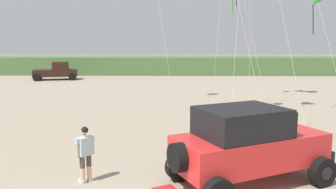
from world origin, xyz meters
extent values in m
cube|color=#4C703D|center=(4.02, 39.38, 1.12)|extent=(90.00, 8.05, 2.24)
cube|color=red|center=(2.67, 2.96, 1.01)|extent=(4.76, 3.58, 0.90)
cube|color=red|center=(4.16, 3.68, 1.38)|extent=(1.73, 2.00, 0.12)
cube|color=black|center=(2.36, 2.81, 1.86)|extent=(2.84, 2.59, 0.80)
cube|color=black|center=(3.44, 3.33, 1.82)|extent=(0.82, 1.55, 0.72)
cube|color=black|center=(4.72, 3.96, 0.74)|extent=(0.97, 1.71, 0.28)
cylinder|color=black|center=(0.59, 1.95, 1.11)|extent=(0.61, 0.83, 0.77)
cylinder|color=black|center=(3.80, 4.65, 0.42)|extent=(0.89, 0.64, 0.84)
cylinder|color=black|center=(3.80, 4.65, 0.42)|extent=(0.48, 0.45, 0.38)
cylinder|color=black|center=(4.70, 2.80, 0.42)|extent=(0.89, 0.64, 0.84)
cylinder|color=black|center=(4.70, 2.80, 0.42)|extent=(0.48, 0.45, 0.38)
cylinder|color=black|center=(0.65, 3.12, 0.42)|extent=(0.89, 0.64, 0.84)
cylinder|color=black|center=(0.65, 3.12, 0.42)|extent=(0.48, 0.45, 0.38)
cylinder|color=#DBB28E|center=(-2.18, 2.87, 0.25)|extent=(0.14, 0.14, 0.49)
cylinder|color=#4C4233|center=(-2.18, 2.87, 0.64)|extent=(0.15, 0.15, 0.36)
cube|color=silver|center=(-2.21, 2.90, 0.05)|extent=(0.26, 0.26, 0.10)
cylinder|color=#DBB28E|center=(-2.02, 3.03, 0.25)|extent=(0.14, 0.14, 0.49)
cylinder|color=#4C4233|center=(-2.02, 3.03, 0.64)|extent=(0.15, 0.15, 0.36)
cube|color=silver|center=(-2.05, 3.06, 0.05)|extent=(0.26, 0.26, 0.10)
cube|color=silver|center=(-2.10, 2.95, 1.09)|extent=(0.46, 0.47, 0.54)
cylinder|color=#DBB28E|center=(-2.28, 2.77, 1.08)|extent=(0.09, 0.09, 0.56)
cylinder|color=silver|center=(-2.28, 2.77, 1.27)|extent=(0.11, 0.11, 0.16)
cylinder|color=#DBB28E|center=(-1.92, 3.14, 1.08)|extent=(0.09, 0.09, 0.56)
cylinder|color=silver|center=(-1.92, 3.14, 1.27)|extent=(0.11, 0.11, 0.16)
cylinder|color=#DBB28E|center=(-2.10, 2.95, 1.40)|extent=(0.10, 0.10, 0.08)
sphere|color=#DBB28E|center=(-2.10, 2.95, 1.54)|extent=(0.21, 0.21, 0.21)
sphere|color=black|center=(-2.09, 2.94, 1.56)|extent=(0.21, 0.21, 0.21)
cube|color=black|center=(-12.70, 30.65, 0.76)|extent=(4.91, 2.88, 0.76)
cube|color=black|center=(-12.16, 30.77, 1.56)|extent=(1.96, 2.11, 0.84)
cylinder|color=black|center=(-11.13, 32.09, 0.38)|extent=(0.80, 0.42, 0.76)
cylinder|color=black|center=(-10.66, 30.04, 0.38)|extent=(0.80, 0.42, 0.76)
cylinder|color=black|center=(-14.73, 31.26, 0.38)|extent=(0.80, 0.42, 0.76)
cylinder|color=black|center=(-14.26, 29.21, 0.38)|extent=(0.80, 0.42, 0.76)
cone|color=green|center=(8.32, 12.99, 6.38)|extent=(1.20, 1.09, 0.97)
cylinder|color=black|center=(8.17, 12.99, 5.34)|extent=(0.05, 0.35, 1.67)
cylinder|color=silver|center=(8.35, 10.65, 3.22)|extent=(0.07, 4.69, 6.34)
cylinder|color=black|center=(3.89, 12.94, 6.39)|extent=(0.05, 0.15, 0.65)
cylinder|color=silver|center=(3.45, 10.35, 3.49)|extent=(1.20, 5.19, 6.88)
cylinder|color=silver|center=(5.01, 14.67, 6.09)|extent=(0.84, 5.53, 12.09)
cylinder|color=silver|center=(5.85, 10.05, 4.26)|extent=(0.51, 5.08, 8.43)
cylinder|color=green|center=(3.50, 11.77, 5.89)|extent=(0.05, 0.15, 0.87)
cylinder|color=silver|center=(4.11, 9.93, 3.31)|extent=(0.94, 3.70, 6.53)
cylinder|color=silver|center=(-0.25, 13.88, 4.92)|extent=(1.63, 4.35, 9.74)
camera|label=1|loc=(0.51, -6.50, 4.05)|focal=36.38mm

